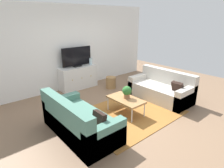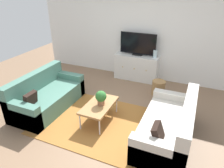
% 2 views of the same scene
% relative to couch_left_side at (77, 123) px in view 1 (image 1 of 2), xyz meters
% --- Properties ---
extents(ground_plane, '(10.00, 10.00, 0.00)m').
position_rel_couch_left_side_xyz_m(ground_plane, '(1.44, 0.10, -0.28)').
color(ground_plane, '#84664C').
extents(wall_back, '(6.40, 0.12, 2.70)m').
position_rel_couch_left_side_xyz_m(wall_back, '(1.44, 2.65, 1.07)').
color(wall_back, white).
rests_on(wall_back, ground_plane).
extents(area_rug, '(2.50, 1.90, 0.01)m').
position_rel_couch_left_side_xyz_m(area_rug, '(1.44, -0.05, -0.27)').
color(area_rug, '#9E662D').
rests_on(area_rug, ground_plane).
extents(couch_left_side, '(0.87, 1.79, 0.83)m').
position_rel_couch_left_side_xyz_m(couch_left_side, '(0.00, 0.00, 0.00)').
color(couch_left_side, '#4C7A6B').
rests_on(couch_left_side, ground_plane).
extents(couch_right_side, '(0.87, 1.79, 0.83)m').
position_rel_couch_left_side_xyz_m(couch_right_side, '(2.87, 0.00, 0.00)').
color(couch_right_side, beige).
rests_on(couch_right_side, ground_plane).
extents(coffee_table, '(0.51, 0.93, 0.40)m').
position_rel_couch_left_side_xyz_m(coffee_table, '(1.39, 0.02, 0.09)').
color(coffee_table, '#A37547').
rests_on(coffee_table, ground_plane).
extents(potted_plant, '(0.23, 0.23, 0.31)m').
position_rel_couch_left_side_xyz_m(potted_plant, '(1.43, 0.03, 0.30)').
color(potted_plant, '#936042').
rests_on(potted_plant, coffee_table).
extents(tv_console, '(1.28, 0.47, 0.75)m').
position_rel_couch_left_side_xyz_m(tv_console, '(1.46, 2.37, 0.10)').
color(tv_console, silver).
rests_on(tv_console, ground_plane).
extents(flat_screen_tv, '(1.04, 0.16, 0.65)m').
position_rel_couch_left_side_xyz_m(flat_screen_tv, '(1.46, 2.39, 0.80)').
color(flat_screen_tv, black).
rests_on(flat_screen_tv, tv_console).
extents(glass_vase, '(0.11, 0.11, 0.22)m').
position_rel_couch_left_side_xyz_m(glass_vase, '(1.98, 2.37, 0.58)').
color(glass_vase, silver).
rests_on(glass_vase, tv_console).
extents(wicker_basket, '(0.34, 0.34, 0.39)m').
position_rel_couch_left_side_xyz_m(wicker_basket, '(2.29, 1.66, -0.08)').
color(wicker_basket, '#9E7547').
rests_on(wicker_basket, ground_plane).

